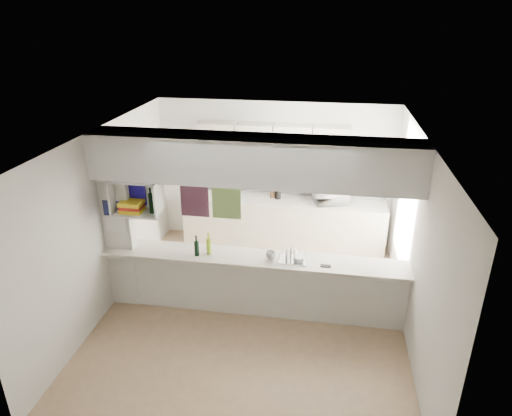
% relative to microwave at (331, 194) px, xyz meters
% --- Properties ---
extents(floor, '(4.80, 4.80, 0.00)m').
position_rel_microwave_xyz_m(floor, '(-1.02, -2.09, -1.08)').
color(floor, '#997659').
rests_on(floor, ground).
extents(ceiling, '(4.80, 4.80, 0.00)m').
position_rel_microwave_xyz_m(ceiling, '(-1.02, -2.09, 1.52)').
color(ceiling, white).
rests_on(ceiling, wall_back).
extents(wall_back, '(4.20, 0.00, 4.20)m').
position_rel_microwave_xyz_m(wall_back, '(-1.02, 0.31, 0.22)').
color(wall_back, silver).
rests_on(wall_back, floor).
extents(wall_left, '(0.00, 4.80, 4.80)m').
position_rel_microwave_xyz_m(wall_left, '(-3.12, -2.09, 0.22)').
color(wall_left, silver).
rests_on(wall_left, floor).
extents(wall_right, '(0.00, 4.80, 4.80)m').
position_rel_microwave_xyz_m(wall_right, '(1.08, -2.09, 0.22)').
color(wall_right, silver).
rests_on(wall_right, floor).
extents(servery_partition, '(4.20, 0.50, 2.60)m').
position_rel_microwave_xyz_m(servery_partition, '(-1.19, -2.09, 0.58)').
color(servery_partition, silver).
rests_on(servery_partition, floor).
extents(cubby_shelf, '(0.65, 0.35, 0.50)m').
position_rel_microwave_xyz_m(cubby_shelf, '(-2.58, -2.16, 0.63)').
color(cubby_shelf, white).
rests_on(cubby_shelf, bulkhead).
extents(kitchen_run, '(3.60, 0.63, 2.24)m').
position_rel_microwave_xyz_m(kitchen_run, '(-0.86, 0.04, -0.25)').
color(kitchen_run, beige).
rests_on(kitchen_run, floor).
extents(microwave, '(0.66, 0.53, 0.32)m').
position_rel_microwave_xyz_m(microwave, '(0.00, 0.00, 0.00)').
color(microwave, white).
rests_on(microwave, bench_top).
extents(bowl, '(0.27, 0.27, 0.07)m').
position_rel_microwave_xyz_m(bowl, '(0.02, -0.02, 0.19)').
color(bowl, '#150B83').
rests_on(bowl, microwave).
extents(dish_rack, '(0.39, 0.30, 0.20)m').
position_rel_microwave_xyz_m(dish_rack, '(-0.46, -2.09, -0.08)').
color(dish_rack, silver).
rests_on(dish_rack, breakfast_bar).
extents(cup, '(0.16, 0.16, 0.11)m').
position_rel_microwave_xyz_m(cup, '(-0.77, -2.12, -0.09)').
color(cup, white).
rests_on(cup, dish_rack).
extents(wine_bottles, '(0.22, 0.15, 0.32)m').
position_rel_microwave_xyz_m(wine_bottles, '(-1.70, -2.14, -0.04)').
color(wine_bottles, black).
rests_on(wine_bottles, breakfast_bar).
extents(plastic_tubs, '(0.49, 0.17, 0.07)m').
position_rel_microwave_xyz_m(plastic_tubs, '(-0.35, -2.12, -0.13)').
color(plastic_tubs, silver).
rests_on(plastic_tubs, breakfast_bar).
extents(utensil_jar, '(0.11, 0.11, 0.16)m').
position_rel_microwave_xyz_m(utensil_jar, '(-0.93, 0.06, -0.08)').
color(utensil_jar, black).
rests_on(utensil_jar, bench_top).
extents(knife_block, '(0.11, 0.10, 0.18)m').
position_rel_microwave_xyz_m(knife_block, '(-1.02, 0.09, -0.07)').
color(knife_block, '#4F331B').
rests_on(knife_block, bench_top).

